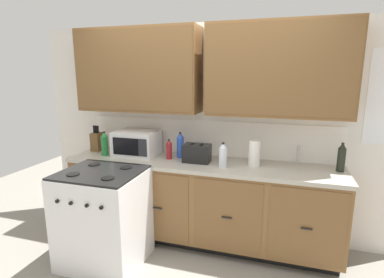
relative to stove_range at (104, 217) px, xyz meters
name	(u,v)px	position (x,y,z in m)	size (l,w,h in m)	color
ground_plane	(191,255)	(0.79, 0.33, -0.47)	(8.00, 8.00, 0.00)	gray
wall_unit	(205,94)	(0.79, 0.83, 1.15)	(4.08, 0.40, 2.37)	white
counter_run	(200,201)	(0.79, 0.63, 0.00)	(2.91, 0.64, 0.92)	black
stove_range	(104,217)	(0.00, 0.00, 0.00)	(0.76, 0.68, 0.95)	white
microwave	(137,143)	(0.03, 0.68, 0.59)	(0.48, 0.37, 0.28)	white
toaster	(197,153)	(0.76, 0.62, 0.55)	(0.28, 0.18, 0.19)	black
knife_block	(97,141)	(-0.53, 0.73, 0.57)	(0.11, 0.14, 0.31)	brown
sink_faucet	(298,155)	(1.78, 0.84, 0.55)	(0.02, 0.02, 0.20)	#B2B5BA
paper_towel_roll	(254,153)	(1.36, 0.66, 0.58)	(0.12, 0.12, 0.26)	white
bottle_red	(169,149)	(0.44, 0.64, 0.56)	(0.06, 0.06, 0.22)	maroon
bottle_green	(105,144)	(-0.31, 0.56, 0.59)	(0.07, 0.07, 0.28)	#237A38
bottle_clear	(223,155)	(1.06, 0.52, 0.57)	(0.08, 0.08, 0.25)	silver
bottle_blue	(180,145)	(0.54, 0.74, 0.59)	(0.08, 0.08, 0.28)	blue
bottle_dark	(341,158)	(2.16, 0.72, 0.59)	(0.07, 0.07, 0.28)	black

